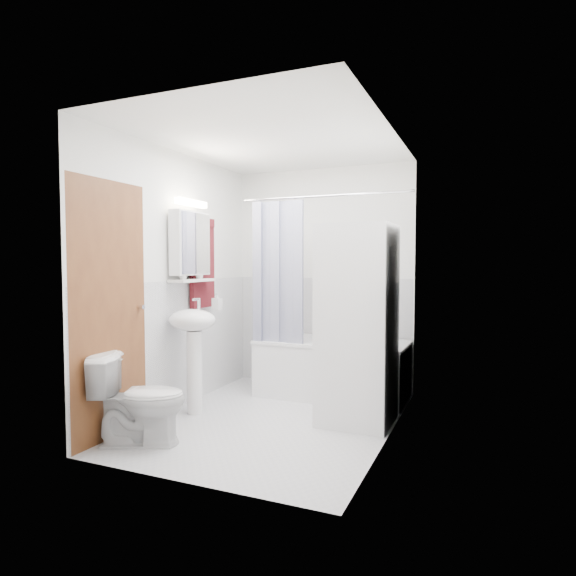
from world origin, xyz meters
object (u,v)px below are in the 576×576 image
at_px(bathtub, 332,365).
at_px(washer_dryer, 357,324).
at_px(toilet, 140,400).
at_px(sink, 193,336).

distance_m(bathtub, washer_dryer, 0.97).
xyz_separation_m(bathtub, toilet, (-0.94, -1.81, 0.02)).
distance_m(washer_dryer, toilet, 1.85).
xyz_separation_m(washer_dryer, toilet, (-1.38, -1.13, -0.51)).
relative_size(washer_dryer, toilet, 2.46).
bearing_deg(washer_dryer, bathtub, 123.22).
bearing_deg(toilet, washer_dryer, -73.87).
bearing_deg(toilet, sink, -19.19).
height_order(bathtub, washer_dryer, washer_dryer).
xyz_separation_m(sink, washer_dryer, (1.43, 0.34, 0.14)).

